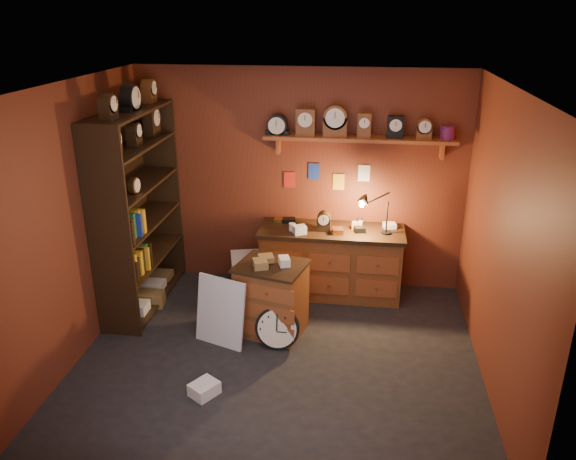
# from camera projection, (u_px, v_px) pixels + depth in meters

# --- Properties ---
(floor) EXTENTS (4.00, 4.00, 0.00)m
(floor) POSITION_uv_depth(u_px,v_px,m) (279.00, 357.00, 5.71)
(floor) COLOR black
(floor) RESTS_ON ground
(room_shell) EXTENTS (4.02, 3.62, 2.71)m
(room_shell) POSITION_uv_depth(u_px,v_px,m) (284.00, 194.00, 5.17)
(room_shell) COLOR maroon
(room_shell) RESTS_ON ground
(shelving_unit) EXTENTS (0.47, 1.60, 2.58)m
(shelving_unit) POSITION_uv_depth(u_px,v_px,m) (135.00, 203.00, 6.38)
(shelving_unit) COLOR black
(shelving_unit) RESTS_ON ground
(workbench) EXTENTS (1.74, 0.66, 1.36)m
(workbench) POSITION_uv_depth(u_px,v_px,m) (331.00, 258.00, 6.84)
(workbench) COLOR brown
(workbench) RESTS_ON ground
(low_cabinet) EXTENTS (0.82, 0.75, 0.89)m
(low_cabinet) POSITION_uv_depth(u_px,v_px,m) (271.00, 296.00, 6.03)
(low_cabinet) COLOR brown
(low_cabinet) RESTS_ON ground
(big_round_clock) EXTENTS (0.46, 0.16, 0.46)m
(big_round_clock) POSITION_uv_depth(u_px,v_px,m) (277.00, 328.00, 5.81)
(big_round_clock) COLOR black
(big_round_clock) RESTS_ON ground
(white_panel) EXTENTS (0.58, 0.34, 0.75)m
(white_panel) POSITION_uv_depth(u_px,v_px,m) (222.00, 342.00, 5.98)
(white_panel) COLOR silver
(white_panel) RESTS_ON ground
(mini_fridge) EXTENTS (0.56, 0.57, 0.47)m
(mini_fridge) POSITION_uv_depth(u_px,v_px,m) (250.00, 274.00, 6.98)
(mini_fridge) COLOR silver
(mini_fridge) RESTS_ON ground
(floor_box_a) EXTENTS (0.29, 0.25, 0.16)m
(floor_box_a) POSITION_uv_depth(u_px,v_px,m) (153.00, 299.00, 6.69)
(floor_box_a) COLOR olive
(floor_box_a) RESTS_ON ground
(floor_box_b) EXTENTS (0.30, 0.31, 0.12)m
(floor_box_b) POSITION_uv_depth(u_px,v_px,m) (204.00, 389.00, 5.15)
(floor_box_b) COLOR white
(floor_box_b) RESTS_ON ground
(floor_box_c) EXTENTS (0.28, 0.24, 0.20)m
(floor_box_c) POSITION_uv_depth(u_px,v_px,m) (242.00, 292.00, 6.82)
(floor_box_c) COLOR olive
(floor_box_c) RESTS_ON ground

